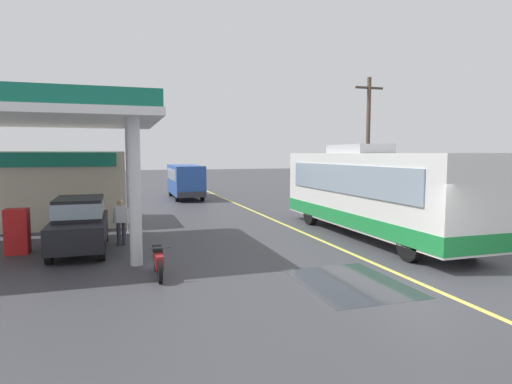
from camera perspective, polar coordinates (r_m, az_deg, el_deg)
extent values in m
plane|color=#38383D|center=(29.18, -3.12, -1.36)|extent=(120.00, 120.00, 0.00)
cube|color=#D8CC4C|center=(24.41, -0.19, -2.63)|extent=(0.16, 50.00, 0.01)
cube|color=#26282D|center=(11.48, 12.42, -11.72)|extent=(2.53, 3.33, 0.01)
cube|color=white|center=(17.63, 15.13, 0.30)|extent=(2.50, 11.00, 2.90)
cube|color=#1E8C3F|center=(17.76, 15.04, -3.24)|extent=(2.54, 11.04, 0.56)
cube|color=#8C9EAD|center=(13.36, 27.87, 0.74)|extent=(2.30, 0.10, 1.40)
cube|color=#8C9EAD|center=(16.95, 11.55, 1.71)|extent=(0.06, 9.35, 1.10)
cube|color=#8C9EAD|center=(18.32, 18.51, 1.80)|extent=(0.06, 9.35, 1.10)
cube|color=white|center=(13.34, 27.97, 3.75)|extent=(1.75, 0.08, 0.32)
cube|color=#B2B2B7|center=(18.42, 13.56, 5.61)|extent=(1.60, 2.80, 0.36)
cylinder|color=black|center=(14.03, 19.84, -6.72)|extent=(0.30, 1.00, 1.00)
cylinder|color=black|center=(15.45, 26.37, -5.88)|extent=(0.30, 1.00, 1.00)
cylinder|color=black|center=(20.14, 7.30, -2.91)|extent=(0.30, 1.00, 1.00)
cylinder|color=black|center=(21.15, 12.72, -2.61)|extent=(0.30, 1.00, 1.00)
cube|color=#147259|center=(16.11, -29.88, 9.96)|extent=(9.00, 7.00, 0.50)
cube|color=white|center=(16.08, -29.82, 8.64)|extent=(9.10, 7.10, 0.24)
cylinder|color=silver|center=(13.03, -15.86, 0.50)|extent=(0.36, 0.36, 4.60)
cylinder|color=silver|center=(18.42, -16.38, 1.80)|extent=(0.36, 0.36, 4.60)
cube|color=red|center=(16.24, -29.23, -4.59)|extent=(0.70, 0.60, 1.50)
cube|color=beige|center=(22.20, -26.13, 0.47)|extent=(7.00, 4.40, 3.40)
cube|color=#147259|center=(19.93, -27.24, 3.83)|extent=(6.30, 0.10, 0.60)
cube|color=black|center=(15.66, -22.44, -4.77)|extent=(1.70, 4.20, 0.80)
cube|color=black|center=(15.76, -22.47, -1.95)|extent=(1.50, 2.31, 0.70)
cube|color=#8C9EAD|center=(15.76, -22.47, -1.95)|extent=(1.53, 2.35, 0.49)
cylinder|color=black|center=(14.36, -25.89, -7.40)|extent=(0.20, 0.64, 0.64)
cylinder|color=black|center=(14.22, -19.85, -7.31)|extent=(0.20, 0.64, 0.64)
cylinder|color=black|center=(17.28, -24.46, -5.28)|extent=(0.20, 0.64, 0.64)
cylinder|color=black|center=(17.16, -19.47, -5.18)|extent=(0.20, 0.64, 0.64)
cube|color=#264C9E|center=(31.96, -9.40, 1.65)|extent=(2.00, 6.00, 2.10)
cube|color=#8C9EAD|center=(31.93, -9.41, 2.37)|extent=(2.04, 5.10, 0.80)
cube|color=#2D2D33|center=(29.01, -8.52, -0.37)|extent=(1.90, 0.16, 0.36)
cylinder|color=black|center=(29.94, -10.49, -0.54)|extent=(0.22, 0.76, 0.76)
cylinder|color=black|center=(30.21, -7.18, -0.45)|extent=(0.22, 0.76, 0.76)
cylinder|color=black|center=(33.90, -11.33, 0.10)|extent=(0.22, 0.76, 0.76)
cylinder|color=black|center=(34.13, -8.39, 0.18)|extent=(0.22, 0.76, 0.76)
cylinder|color=black|center=(11.42, -12.67, -10.28)|extent=(0.10, 0.60, 0.60)
cylinder|color=black|center=(12.58, -13.15, -8.85)|extent=(0.10, 0.60, 0.60)
cube|color=maroon|center=(11.95, -12.94, -8.60)|extent=(0.20, 1.30, 0.36)
cube|color=black|center=(12.04, -13.02, -7.42)|extent=(0.24, 0.60, 0.12)
cylinder|color=#2D2D33|center=(11.32, -12.75, -7.28)|extent=(0.55, 0.04, 0.04)
cylinder|color=#33333F|center=(16.33, -17.84, -5.33)|extent=(0.14, 0.14, 0.82)
cylinder|color=#33333F|center=(16.33, -17.20, -5.31)|extent=(0.14, 0.14, 0.82)
cube|color=silver|center=(16.22, -17.59, -2.85)|extent=(0.36, 0.22, 0.60)
sphere|color=tan|center=(16.17, -17.63, -1.34)|extent=(0.22, 0.22, 0.22)
cylinder|color=silver|center=(16.23, -18.39, -3.05)|extent=(0.09, 0.09, 0.58)
cylinder|color=silver|center=(16.23, -16.77, -3.01)|extent=(0.09, 0.09, 0.58)
cylinder|color=brown|center=(26.14, 14.69, 6.19)|extent=(0.24, 0.24, 7.72)
cube|color=#4C3D33|center=(26.41, 14.85, 13.28)|extent=(1.80, 0.12, 0.12)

